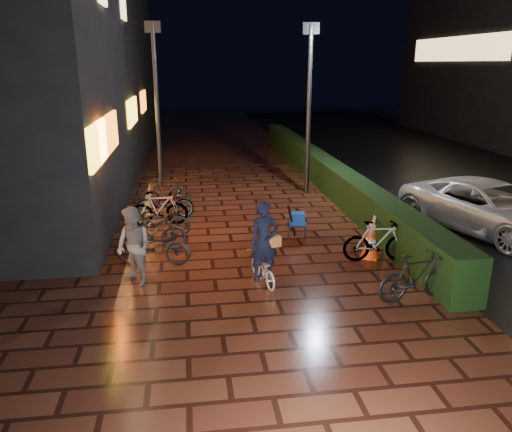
{
  "coord_description": "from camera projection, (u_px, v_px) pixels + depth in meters",
  "views": [
    {
      "loc": [
        -1.55,
        -9.42,
        4.26
      ],
      "look_at": [
        -0.15,
        0.73,
        1.1
      ],
      "focal_mm": 35.0,
      "sensor_mm": 36.0,
      "label": 1
    }
  ],
  "objects": [
    {
      "name": "traffic_barrier",
      "position": [
        372.0,
        236.0,
        11.85
      ],
      "size": [
        0.98,
        1.57,
        0.65
      ],
      "color": "#FF3B0D",
      "rests_on": "ground"
    },
    {
      "name": "parked_bikes_storefront",
      "position": [
        160.0,
        216.0,
        12.95
      ],
      "size": [
        1.81,
        5.16,
        0.94
      ],
      "color": "black",
      "rests_on": "ground"
    },
    {
      "name": "bystander_person",
      "position": [
        134.0,
        246.0,
        9.84
      ],
      "size": [
        0.96,
        0.97,
        1.58
      ],
      "primitive_type": "imported",
      "rotation": [
        0.0,
        0.0,
        -0.81
      ],
      "color": "#5C5C5E",
      "rests_on": "ground"
    },
    {
      "name": "van",
      "position": [
        489.0,
        207.0,
        12.93
      ],
      "size": [
        3.71,
        5.22,
        1.32
      ],
      "primitive_type": "imported",
      "rotation": [
        0.0,
        0.0,
        0.36
      ],
      "color": "silver",
      "rests_on": "ground"
    },
    {
      "name": "cart_assembly",
      "position": [
        297.0,
        220.0,
        12.46
      ],
      "size": [
        0.62,
        0.53,
        0.97
      ],
      "color": "black",
      "rests_on": "ground"
    },
    {
      "name": "parked_bikes_hedge",
      "position": [
        395.0,
        258.0,
        10.13
      ],
      "size": [
        1.61,
        2.59,
        0.94
      ],
      "color": "black",
      "rests_on": "ground"
    },
    {
      "name": "hedge",
      "position": [
        322.0,
        170.0,
        18.24
      ],
      "size": [
        0.7,
        20.0,
        1.0
      ],
      "primitive_type": "cube",
      "color": "black",
      "rests_on": "ground"
    },
    {
      "name": "lamp_post_sf",
      "position": [
        157.0,
        99.0,
        17.12
      ],
      "size": [
        0.53,
        0.15,
        5.58
      ],
      "color": "black",
      "rests_on": "ground"
    },
    {
      "name": "lamp_post_hedge",
      "position": [
        309.0,
        103.0,
        16.22
      ],
      "size": [
        0.51,
        0.26,
        5.46
      ],
      "color": "black",
      "rests_on": "ground"
    },
    {
      "name": "ground",
      "position": [
        268.0,
        276.0,
        10.38
      ],
      "size": [
        80.0,
        80.0,
        0.0
      ],
      "primitive_type": "plane",
      "color": "#381911",
      "rests_on": "ground"
    },
    {
      "name": "cyclist",
      "position": [
        264.0,
        254.0,
        9.85
      ],
      "size": [
        0.7,
        1.28,
        1.74
      ],
      "color": "silver",
      "rests_on": "ground"
    }
  ]
}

